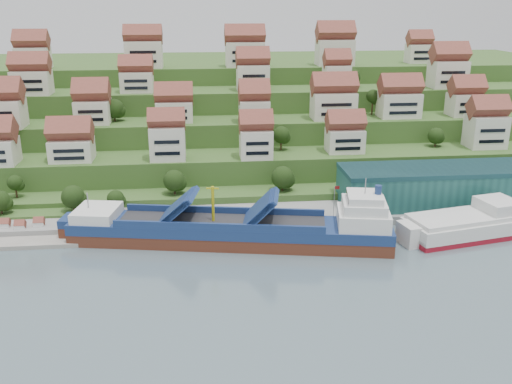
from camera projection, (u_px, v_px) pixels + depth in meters
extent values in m
plane|color=slate|center=(267.00, 243.00, 132.64)|extent=(300.00, 300.00, 0.00)
cube|color=gray|center=(336.00, 213.00, 148.40)|extent=(180.00, 14.00, 2.20)
cube|color=gray|center=(24.00, 232.00, 138.09)|extent=(45.00, 20.00, 1.00)
cube|color=#2D4C1E|center=(239.00, 146.00, 213.06)|extent=(260.00, 128.00, 4.00)
cube|color=#2D4C1E|center=(238.00, 134.00, 216.65)|extent=(260.00, 118.00, 11.00)
cube|color=#2D4C1E|center=(236.00, 121.00, 223.08)|extent=(260.00, 102.00, 18.00)
cube|color=#2D4C1E|center=(235.00, 108.00, 229.50)|extent=(260.00, 86.00, 25.00)
cube|color=#2D4C1E|center=(233.00, 97.00, 237.02)|extent=(260.00, 68.00, 31.00)
cube|color=silver|center=(72.00, 150.00, 159.55)|extent=(11.64, 8.57, 6.03)
cube|color=silver|center=(168.00, 143.00, 159.65)|extent=(9.81, 7.03, 9.47)
cube|color=silver|center=(256.00, 144.00, 161.83)|extent=(9.04, 7.62, 8.13)
cube|color=silver|center=(345.00, 140.00, 168.40)|extent=(10.62, 7.73, 6.83)
cube|color=silver|center=(486.00, 131.00, 173.42)|extent=(11.01, 8.31, 9.71)
cube|color=silver|center=(1.00, 114.00, 167.21)|extent=(13.25, 8.90, 8.21)
cube|color=silver|center=(93.00, 112.00, 173.46)|extent=(10.31, 8.98, 7.03)
cube|color=silver|center=(174.00, 111.00, 176.23)|extent=(11.17, 7.90, 6.22)
cube|color=silver|center=(254.00, 111.00, 174.72)|extent=(8.98, 8.56, 6.83)
cube|color=silver|center=(333.00, 106.00, 179.56)|extent=(13.55, 8.36, 8.38)
cube|color=silver|center=(399.00, 105.00, 182.37)|extent=(12.71, 8.18, 7.78)
cube|color=silver|center=(465.00, 105.00, 184.96)|extent=(10.38, 8.04, 7.12)
cube|color=silver|center=(32.00, 83.00, 181.81)|extent=(11.85, 7.86, 7.54)
cube|color=silver|center=(137.00, 82.00, 186.79)|extent=(10.50, 7.30, 6.62)
cube|color=silver|center=(253.00, 78.00, 190.13)|extent=(10.56, 7.79, 8.46)
cube|color=silver|center=(336.00, 78.00, 190.95)|extent=(8.43, 7.14, 8.22)
cube|color=silver|center=(448.00, 74.00, 195.92)|extent=(11.89, 8.47, 9.14)
cube|color=silver|center=(33.00, 58.00, 198.45)|extent=(11.14, 8.03, 7.27)
cube|color=silver|center=(144.00, 54.00, 200.61)|extent=(12.80, 7.51, 9.22)
cube|color=silver|center=(245.00, 54.00, 204.45)|extent=(13.70, 8.15, 8.64)
cube|color=silver|center=(335.00, 52.00, 208.95)|extent=(13.20, 8.73, 9.17)
cube|color=silver|center=(419.00, 54.00, 216.50)|extent=(8.81, 7.05, 6.95)
ellipsoid|color=#203812|center=(15.00, 183.00, 150.12)|extent=(4.03, 4.03, 4.03)
ellipsoid|color=#203812|center=(283.00, 177.00, 155.48)|extent=(6.21, 6.21, 6.21)
ellipsoid|color=#203812|center=(174.00, 181.00, 152.77)|extent=(5.84, 5.84, 5.84)
ellipsoid|color=#203812|center=(436.00, 136.00, 174.33)|extent=(4.99, 4.99, 4.99)
ellipsoid|color=#203812|center=(281.00, 135.00, 169.71)|extent=(5.11, 5.11, 5.11)
ellipsoid|color=#203812|center=(373.00, 96.00, 185.45)|extent=(4.37, 4.37, 4.37)
ellipsoid|color=#203812|center=(114.00, 109.00, 176.28)|extent=(6.04, 6.04, 6.04)
ellipsoid|color=#203812|center=(259.00, 69.00, 192.12)|extent=(6.37, 6.37, 6.37)
ellipsoid|color=#203812|center=(331.00, 72.00, 197.69)|extent=(4.51, 4.51, 4.51)
ellipsoid|color=#203812|center=(353.00, 76.00, 196.95)|extent=(4.84, 4.84, 4.84)
ellipsoid|color=#203812|center=(0.00, 201.00, 142.18)|extent=(5.22, 5.22, 5.22)
ellipsoid|color=#203812|center=(73.00, 197.00, 143.80)|extent=(5.88, 5.88, 5.88)
ellipsoid|color=#203812|center=(116.00, 199.00, 145.11)|extent=(4.47, 4.47, 4.47)
cube|color=#1F5651|center=(453.00, 185.00, 151.48)|extent=(60.00, 15.00, 10.00)
cylinder|color=gray|center=(334.00, 201.00, 141.86)|extent=(0.16, 0.16, 8.00)
cube|color=maroon|center=(337.00, 188.00, 140.77)|extent=(1.20, 0.05, 0.80)
cube|color=white|center=(5.00, 227.00, 136.71)|extent=(2.40, 2.20, 2.20)
cube|color=white|center=(21.00, 229.00, 135.69)|extent=(2.40, 2.20, 2.20)
cube|color=white|center=(40.00, 226.00, 137.50)|extent=(2.40, 2.20, 2.20)
cube|color=#56291A|center=(230.00, 239.00, 132.64)|extent=(74.89, 24.97, 4.75)
cube|color=navy|center=(230.00, 227.00, 131.66)|extent=(74.91, 25.08, 2.47)
cube|color=silver|center=(97.00, 213.00, 133.36)|extent=(11.34, 12.40, 2.47)
cube|color=#262628|center=(222.00, 221.00, 131.41)|extent=(48.45, 18.34, 0.28)
cube|color=navy|center=(176.00, 207.00, 131.20)|extent=(8.94, 11.62, 6.57)
cube|color=navy|center=(258.00, 209.00, 129.71)|extent=(8.59, 11.56, 6.94)
cylinder|color=gold|center=(213.00, 204.00, 130.23)|extent=(0.78, 0.78, 8.55)
cube|color=silver|center=(363.00, 218.00, 128.30)|extent=(13.21, 12.76, 3.80)
cube|color=silver|center=(364.00, 206.00, 127.33)|extent=(11.13, 11.28, 2.37)
cube|color=silver|center=(365.00, 197.00, 126.69)|extent=(9.05, 9.81, 1.71)
cylinder|color=navy|center=(378.00, 190.00, 125.89)|extent=(1.78, 1.78, 2.09)
cube|color=maroon|center=(468.00, 233.00, 136.82)|extent=(32.82, 17.62, 2.70)
cube|color=silver|center=(469.00, 224.00, 136.09)|extent=(32.84, 17.73, 3.32)
cube|color=silver|center=(470.00, 216.00, 135.43)|extent=(31.06, 16.18, 1.25)
cube|color=silver|center=(498.00, 206.00, 137.14)|extent=(10.01, 10.65, 3.11)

